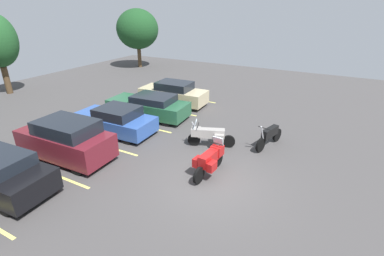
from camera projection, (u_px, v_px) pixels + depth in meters
ground at (212, 184)px, 11.01m from camera, size 44.00×44.00×0.10m
motorcycle_touring at (210, 159)px, 11.36m from camera, size 2.17×0.92×1.39m
motorcycle_second at (210, 135)px, 13.56m from camera, size 1.20×2.15×1.32m
motorcycle_third at (269, 136)px, 13.59m from camera, size 2.18×0.79×1.32m
parking_stripes at (74, 156)px, 12.89m from camera, size 20.07×4.99×0.01m
car_maroon at (66, 140)px, 12.41m from camera, size 2.00×4.32×1.81m
car_blue at (115, 120)px, 15.04m from camera, size 2.06×4.46×1.43m
car_green at (149, 106)px, 17.12m from camera, size 2.23×5.01×1.40m
car_champagne at (173, 93)px, 19.29m from camera, size 1.96×4.62×1.55m
tree_far_left at (137, 29)px, 29.53m from camera, size 4.30×4.30×5.92m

